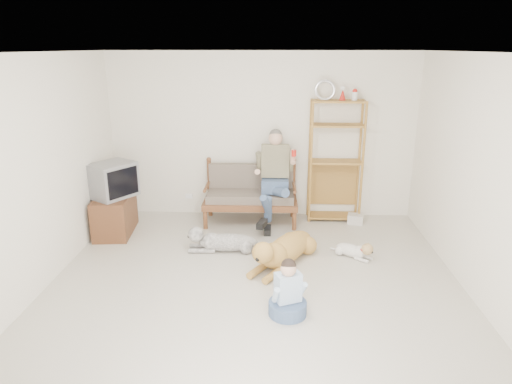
{
  "coord_description": "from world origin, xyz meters",
  "views": [
    {
      "loc": [
        0.23,
        -4.66,
        2.75
      ],
      "look_at": [
        -0.02,
        1.0,
        0.95
      ],
      "focal_mm": 32.0,
      "sensor_mm": 36.0,
      "label": 1
    }
  ],
  "objects_px": {
    "tv_stand": "(115,214)",
    "loveseat": "(251,193)",
    "etagere": "(335,160)",
    "golden_retriever": "(283,250)"
  },
  "relations": [
    {
      "from": "loveseat",
      "to": "etagere",
      "type": "bearing_deg",
      "value": 6.31
    },
    {
      "from": "loveseat",
      "to": "etagere",
      "type": "height_order",
      "value": "etagere"
    },
    {
      "from": "etagere",
      "to": "golden_retriever",
      "type": "distance_m",
      "value": 2.08
    },
    {
      "from": "loveseat",
      "to": "etagere",
      "type": "xyz_separation_m",
      "value": [
        1.36,
        0.16,
        0.52
      ]
    },
    {
      "from": "loveseat",
      "to": "tv_stand",
      "type": "relative_size",
      "value": 1.6
    },
    {
      "from": "loveseat",
      "to": "etagere",
      "type": "distance_m",
      "value": 1.47
    },
    {
      "from": "etagere",
      "to": "tv_stand",
      "type": "height_order",
      "value": "etagere"
    },
    {
      "from": "tv_stand",
      "to": "loveseat",
      "type": "bearing_deg",
      "value": 10.83
    },
    {
      "from": "etagere",
      "to": "tv_stand",
      "type": "xyz_separation_m",
      "value": [
        -3.42,
        -0.76,
        -0.71
      ]
    },
    {
      "from": "tv_stand",
      "to": "golden_retriever",
      "type": "bearing_deg",
      "value": -25.54
    }
  ]
}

